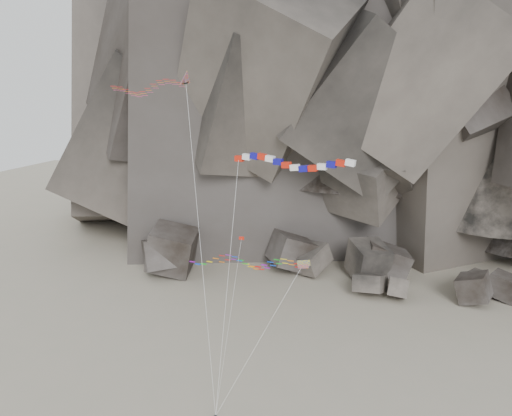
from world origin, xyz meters
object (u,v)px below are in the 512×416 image
(pennant_kite, at_px, (235,279))
(delta_kite, at_px, (144,88))
(banner_kite, at_px, (291,163))
(parafoil_kite, at_px, (241,261))

(pennant_kite, bearing_deg, delta_kite, 153.98)
(delta_kite, distance_m, banner_kite, 16.94)
(delta_kite, height_order, pennant_kite, delta_kite)
(banner_kite, distance_m, pennant_kite, 12.22)
(pennant_kite, bearing_deg, parafoil_kite, 88.19)
(delta_kite, bearing_deg, pennant_kite, -3.01)
(banner_kite, bearing_deg, delta_kite, -175.91)
(banner_kite, bearing_deg, parafoil_kite, -173.58)
(delta_kite, relative_size, parafoil_kite, 2.25)
(delta_kite, bearing_deg, parafoil_kite, 9.17)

